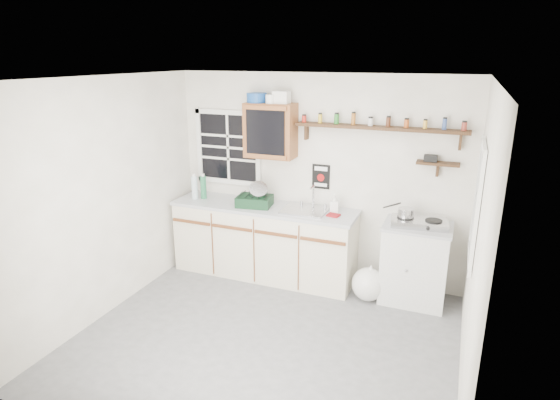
{
  "coord_description": "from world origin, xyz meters",
  "views": [
    {
      "loc": [
        1.62,
        -3.69,
        2.69
      ],
      "look_at": [
        -0.07,
        0.55,
        1.27
      ],
      "focal_mm": 30.0,
      "sensor_mm": 36.0,
      "label": 1
    }
  ],
  "objects_px": {
    "hotplate": "(419,222)",
    "upper_cabinet": "(270,131)",
    "main_cabinet": "(264,240)",
    "spice_shelf": "(379,127)",
    "dish_rack": "(256,198)",
    "right_cabinet": "(415,263)"
  },
  "relations": [
    {
      "from": "spice_shelf",
      "to": "main_cabinet",
      "type": "bearing_deg",
      "value": -170.76
    },
    {
      "from": "hotplate",
      "to": "spice_shelf",
      "type": "bearing_deg",
      "value": 151.51
    },
    {
      "from": "main_cabinet",
      "to": "spice_shelf",
      "type": "xyz_separation_m",
      "value": [
        1.31,
        0.21,
        1.46
      ]
    },
    {
      "from": "main_cabinet",
      "to": "upper_cabinet",
      "type": "height_order",
      "value": "upper_cabinet"
    },
    {
      "from": "right_cabinet",
      "to": "spice_shelf",
      "type": "distance_m",
      "value": 1.57
    },
    {
      "from": "upper_cabinet",
      "to": "dish_rack",
      "type": "bearing_deg",
      "value": -123.24
    },
    {
      "from": "hotplate",
      "to": "upper_cabinet",
      "type": "bearing_deg",
      "value": 168.42
    },
    {
      "from": "main_cabinet",
      "to": "upper_cabinet",
      "type": "bearing_deg",
      "value": 76.32
    },
    {
      "from": "main_cabinet",
      "to": "dish_rack",
      "type": "xyz_separation_m",
      "value": [
        -0.09,
        -0.04,
        0.56
      ]
    },
    {
      "from": "main_cabinet",
      "to": "right_cabinet",
      "type": "distance_m",
      "value": 1.84
    },
    {
      "from": "upper_cabinet",
      "to": "dish_rack",
      "type": "xyz_separation_m",
      "value": [
        -0.12,
        -0.19,
        -0.81
      ]
    },
    {
      "from": "main_cabinet",
      "to": "dish_rack",
      "type": "height_order",
      "value": "dish_rack"
    },
    {
      "from": "right_cabinet",
      "to": "upper_cabinet",
      "type": "bearing_deg",
      "value": 176.24
    },
    {
      "from": "spice_shelf",
      "to": "hotplate",
      "type": "relative_size",
      "value": 3.03
    },
    {
      "from": "upper_cabinet",
      "to": "hotplate",
      "type": "xyz_separation_m",
      "value": [
        1.81,
        -0.14,
        -0.88
      ]
    },
    {
      "from": "main_cabinet",
      "to": "hotplate",
      "type": "relative_size",
      "value": 3.66
    },
    {
      "from": "right_cabinet",
      "to": "upper_cabinet",
      "type": "relative_size",
      "value": 1.4
    },
    {
      "from": "upper_cabinet",
      "to": "dish_rack",
      "type": "relative_size",
      "value": 1.43
    },
    {
      "from": "hotplate",
      "to": "main_cabinet",
      "type": "bearing_deg",
      "value": 172.96
    },
    {
      "from": "main_cabinet",
      "to": "right_cabinet",
      "type": "bearing_deg",
      "value": 0.79
    },
    {
      "from": "upper_cabinet",
      "to": "main_cabinet",
      "type": "bearing_deg",
      "value": -103.68
    },
    {
      "from": "main_cabinet",
      "to": "upper_cabinet",
      "type": "distance_m",
      "value": 1.37
    }
  ]
}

